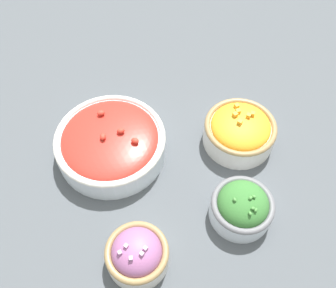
# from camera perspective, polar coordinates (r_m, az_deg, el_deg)

# --- Properties ---
(ground_plane) EXTENTS (3.00, 3.00, 0.00)m
(ground_plane) POSITION_cam_1_polar(r_m,az_deg,el_deg) (0.80, 0.00, -1.21)
(ground_plane) COLOR #4C5156
(bowl_cherry_tomatoes) EXTENTS (0.23, 0.23, 0.08)m
(bowl_cherry_tomatoes) POSITION_cam_1_polar(r_m,az_deg,el_deg) (0.78, -8.73, 0.24)
(bowl_cherry_tomatoes) COLOR silver
(bowl_cherry_tomatoes) RESTS_ON ground_plane
(bowl_broccoli) EXTENTS (0.12, 0.12, 0.08)m
(bowl_broccoli) POSITION_cam_1_polar(r_m,az_deg,el_deg) (0.71, 11.21, -9.34)
(bowl_broccoli) COLOR silver
(bowl_broccoli) RESTS_ON ground_plane
(bowl_squash) EXTENTS (0.15, 0.15, 0.08)m
(bowl_squash) POSITION_cam_1_polar(r_m,az_deg,el_deg) (0.80, 10.87, 2.05)
(bowl_squash) COLOR silver
(bowl_squash) RESTS_ON ground_plane
(bowl_red_onion) EXTENTS (0.11, 0.11, 0.08)m
(bowl_red_onion) POSITION_cam_1_polar(r_m,az_deg,el_deg) (0.67, -4.73, -16.35)
(bowl_red_onion) COLOR silver
(bowl_red_onion) RESTS_ON ground_plane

